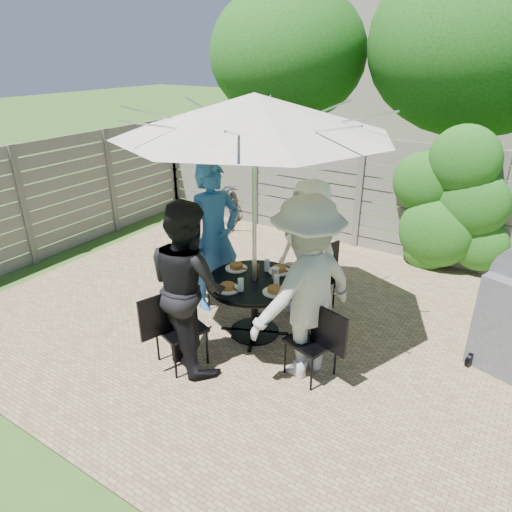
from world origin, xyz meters
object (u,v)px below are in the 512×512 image
Objects in this scene: plate_left at (236,267)px; syrup_jug at (255,271)px; chair_back at (315,291)px; chair_front at (181,342)px; glass_back at (267,265)px; person_left at (215,238)px; umbrella at (254,114)px; plate_front at (228,287)px; coffee_cup at (275,273)px; bicycle at (226,203)px; glass_right at (276,281)px; patio_table at (255,297)px; plate_back at (279,270)px; chair_left at (211,284)px; person_back at (310,249)px; plate_right at (275,291)px; person_right at (305,290)px; chair_right at (311,355)px; person_front at (188,286)px; glass_front at (241,285)px.

syrup_jug is at bearing -11.32° from plate_left.
syrup_jug is at bearing -6.15° from chair_back.
chair_back is 1.93m from chair_front.
person_left is at bearing 178.91° from glass_back.
umbrella is 13.82× the size of plate_front.
person_left is (-0.78, 0.29, -1.56)m from umbrella.
person_left is 0.97m from coffee_cup.
umbrella reaches higher than coffee_cup.
chair_back is 3.28m from bicycle.
chair_front is 1.21m from glass_right.
glass_right is 0.32m from syrup_jug.
plate_back is at bearing 69.21° from patio_table.
coffee_cup is at bearing 59.43° from plate_front.
chair_front is at bearing -110.76° from umbrella.
chair_left is 0.44× the size of person_left.
person_back is 0.63m from coffee_cup.
plate_back is 0.72m from plate_front.
chair_front reaches higher than plate_right.
chair_left is at bearing 43.22° from chair_front.
chair_left is 1.93m from person_right.
bicycle is at bearing -112.83° from person_right.
chair_front is 3.50× the size of plate_right.
chair_right is at bearing -34.98° from coffee_cup.
plate_front is at bearing -155.79° from plate_right.
person_front reaches higher than person_back.
plate_back is (-0.65, 0.63, -0.22)m from person_right.
bicycle is (-2.66, 2.71, -0.31)m from glass_right.
chair_front is 6.50× the size of glass_right.
plate_left is at bearing 18.69° from chair_front.
chair_right reaches higher than coffee_cup.
chair_front is (-0.64, -1.68, -0.60)m from person_back.
person_front is at bearing -1.58° from chair_front.
plate_right is at bearing -67.04° from glass_right.
glass_back is at bearing -10.85° from chair_back.
plate_left is (-0.46, -0.21, 0.00)m from plate_back.
glass_back is at bearing 24.72° from plate_left.
glass_front is (-0.34, -1.18, 0.52)m from chair_back.
chair_left reaches higher than plate_left.
glass_front is at bearing -110.20° from coffee_cup.
plate_front is 1.62× the size of syrup_jug.
umbrella is 13.82× the size of plate_left.
patio_table is 0.40m from glass_front.
chair_front is at bearing 90.20° from person_front.
patio_table is 0.99m from chair_right.
chair_back is at bearing 86.06° from glass_right.
plate_left is at bearing -155.79° from plate_back.
bicycle reaches higher than plate_front.
chair_back is 1.36m from chair_left.
glass_right is 0.08× the size of bicycle.
chair_front reaches higher than plate_front.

